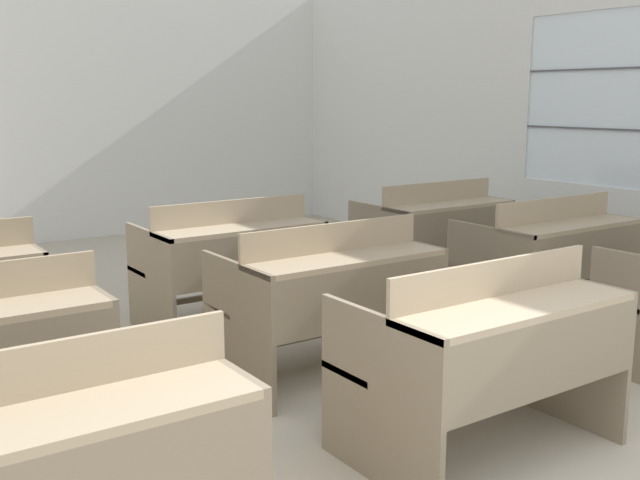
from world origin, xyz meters
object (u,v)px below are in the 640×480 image
at_px(bench_front_center, 486,351).
at_px(bench_third_center, 231,259).
at_px(bench_third_right, 435,231).
at_px(bench_second_right, 549,255).
at_px(bench_second_center, 330,294).
at_px(bench_front_left, 43,475).
at_px(wastepaper_bin, 468,239).

relative_size(bench_front_center, bench_third_center, 1.00).
bearing_deg(bench_third_center, bench_third_right, 0.41).
bearing_deg(bench_second_right, bench_third_right, 89.64).
height_order(bench_second_center, bench_second_right, same).
bearing_deg(bench_second_right, bench_second_center, 179.92).
xyz_separation_m(bench_second_center, bench_third_right, (1.90, 1.17, 0.00)).
relative_size(bench_front_left, bench_second_center, 1.00).
bearing_deg(bench_front_center, wastepaper_bin, 45.39).
distance_m(bench_front_center, bench_third_right, 3.00).
distance_m(bench_third_center, bench_third_right, 1.91).
height_order(bench_front_center, bench_third_center, same).
xyz_separation_m(bench_second_right, bench_third_center, (-1.91, 1.16, 0.00)).
bearing_deg(bench_third_right, bench_front_left, -147.90).
bearing_deg(bench_second_right, bench_third_center, 148.63).
height_order(bench_front_left, wastepaper_bin, bench_front_left).
bearing_deg(wastepaper_bin, bench_front_left, -147.90).
distance_m(bench_front_left, bench_second_right, 3.95).
height_order(bench_third_center, bench_third_right, same).
distance_m(bench_front_left, bench_third_right, 4.46).
bearing_deg(bench_second_center, bench_third_right, 31.70).
bearing_deg(bench_second_right, bench_front_center, -148.21).
distance_m(bench_front_left, bench_third_center, 3.00).
relative_size(bench_front_center, bench_second_center, 1.00).
bearing_deg(bench_second_center, bench_front_center, -89.24).
xyz_separation_m(bench_second_center, bench_second_right, (1.89, -0.00, 0.00)).
height_order(bench_front_center, bench_third_right, same).
xyz_separation_m(bench_front_center, bench_third_center, (-0.03, 2.32, 0.00)).
distance_m(bench_front_center, bench_second_center, 1.17).
height_order(bench_front_center, bench_second_right, same).
xyz_separation_m(bench_second_center, bench_third_center, (-0.01, 1.16, 0.00)).
xyz_separation_m(bench_front_center, bench_second_right, (1.88, 1.16, 0.00)).
bearing_deg(bench_front_center, bench_third_right, 51.15).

